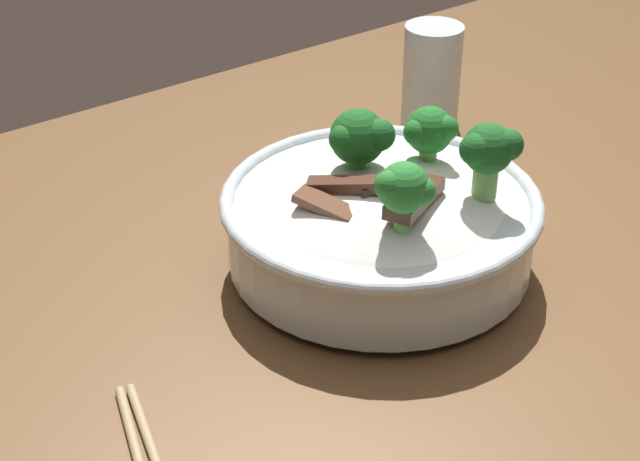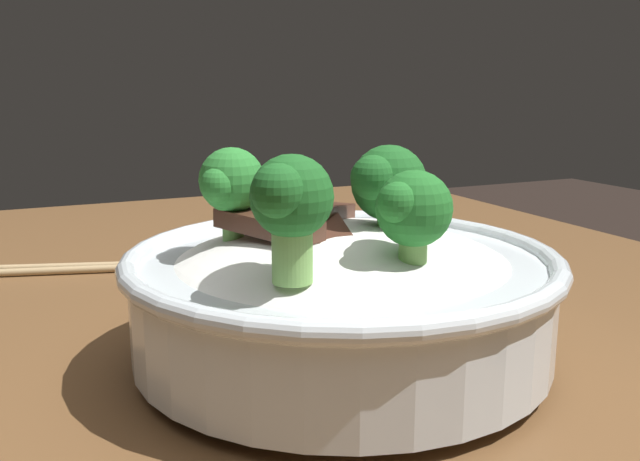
# 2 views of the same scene
# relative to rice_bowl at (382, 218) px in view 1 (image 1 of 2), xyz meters

# --- Properties ---
(dining_table) EXTENTS (1.51, 0.82, 0.81)m
(dining_table) POSITION_rel_rice_bowl_xyz_m (-0.12, -0.02, -0.19)
(dining_table) COLOR brown
(dining_table) RESTS_ON ground
(rice_bowl) EXTENTS (0.26, 0.26, 0.14)m
(rice_bowl) POSITION_rel_rice_bowl_xyz_m (0.00, 0.00, 0.00)
(rice_bowl) COLOR silver
(rice_bowl) RESTS_ON dining_table
(drinking_glass) EXTENTS (0.06, 0.06, 0.11)m
(drinking_glass) POSITION_rel_rice_bowl_xyz_m (-0.22, -0.18, 0.00)
(drinking_glass) COLOR white
(drinking_glass) RESTS_ON dining_table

